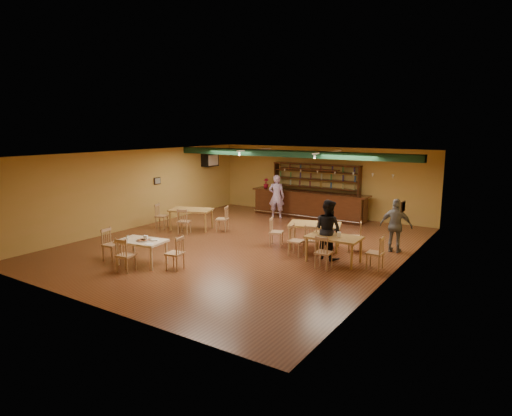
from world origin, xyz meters
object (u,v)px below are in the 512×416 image
Objects in this scene: dining_table_a at (191,219)px; near_table at (142,252)px; patron_right_a at (328,229)px; dining_table_b at (315,236)px; dining_table_d at (334,249)px; patron_bar at (277,197)px; bar_counter at (309,205)px.

near_table is at bearing -86.82° from dining_table_a.
near_table is 5.41m from patron_right_a.
near_table is (-3.37, -4.21, -0.05)m from dining_table_b.
dining_table_a is at bearing 104.07° from near_table.
dining_table_d is (6.21, -0.90, -0.01)m from dining_table_a.
near_table is 0.75× the size of patron_right_a.
patron_bar reaches higher than dining_table_b.
patron_right_a reaches higher than dining_table_a.
dining_table_a reaches higher than near_table.
patron_bar reaches higher than dining_table_d.
dining_table_a reaches higher than dining_table_d.
patron_bar is at bearing 116.96° from dining_table_b.
dining_table_a is 3.99m from patron_bar.
dining_table_a is at bearing 170.91° from dining_table_d.
dining_table_b is (5.11, 0.12, 0.02)m from dining_table_a.
dining_table_b is at bearing -18.55° from dining_table_a.
bar_counter is at bearing -41.20° from patron_right_a.
patron_right_a is at bearing -58.38° from bar_counter.
bar_counter reaches higher than dining_table_d.
patron_bar is at bearing 134.58° from dining_table_d.
dining_table_b is at bearing -27.83° from patron_right_a.
dining_table_d is 0.86× the size of patron_right_a.
bar_counter reaches higher than near_table.
patron_bar reaches higher than patron_right_a.
bar_counter reaches higher than dining_table_b.
patron_right_a is at bearing -26.46° from dining_table_a.
dining_table_d is 5.48m from near_table.
bar_counter is 3.45× the size of dining_table_d.
dining_table_d is at bearing 115.43° from patron_bar.
near_table is (1.74, -4.08, -0.04)m from dining_table_a.
patron_right_a is (4.17, 3.41, 0.53)m from near_table.
bar_counter is at bearing 122.01° from dining_table_d.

